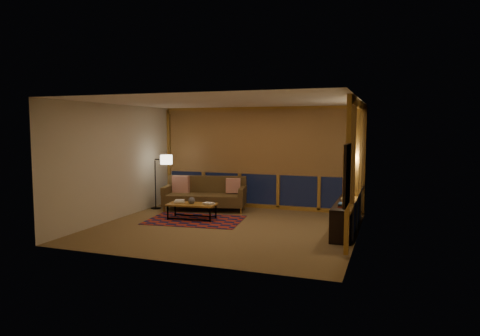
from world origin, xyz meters
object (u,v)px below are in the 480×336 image
(floor_lamp, at_px, (155,182))
(sofa, at_px, (205,194))
(coffee_table, at_px, (192,212))
(bookshelf, at_px, (347,215))

(floor_lamp, bearing_deg, sofa, 6.44)
(sofa, bearing_deg, coffee_table, -92.89)
(floor_lamp, xyz_separation_m, bookshelf, (5.06, -0.72, -0.41))
(coffee_table, height_order, bookshelf, bookshelf)
(floor_lamp, bearing_deg, coffee_table, -33.35)
(floor_lamp, bearing_deg, bookshelf, -10.45)
(sofa, xyz_separation_m, floor_lamp, (-1.34, -0.21, 0.30))
(floor_lamp, distance_m, bookshelf, 5.12)
(sofa, relative_size, coffee_table, 1.85)
(sofa, height_order, coffee_table, sofa)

